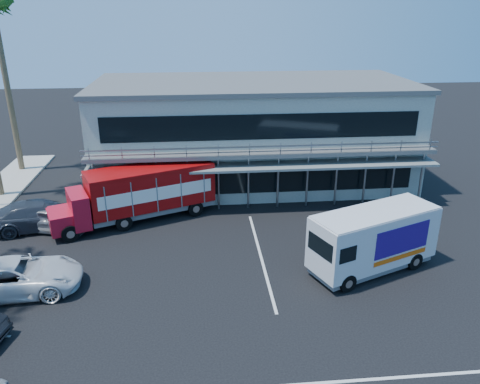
{
  "coord_description": "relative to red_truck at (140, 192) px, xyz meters",
  "views": [
    {
      "loc": [
        -1.12,
        -18.3,
        12.15
      ],
      "look_at": [
        1.23,
        6.43,
        2.3
      ],
      "focal_mm": 35.0,
      "sensor_mm": 36.0,
      "label": 1
    }
  ],
  "objects": [
    {
      "name": "white_van",
      "position": [
        11.86,
        -7.04,
        -0.13
      ],
      "size": [
        6.79,
        4.48,
        3.15
      ],
      "rotation": [
        0.0,
        0.0,
        0.39
      ],
      "color": "silver",
      "rests_on": "ground"
    },
    {
      "name": "building",
      "position": [
        7.62,
        6.69,
        1.86
      ],
      "size": [
        22.4,
        12.0,
        7.3
      ],
      "color": "gray",
      "rests_on": "ground"
    },
    {
      "name": "ground",
      "position": [
        4.62,
        -8.25,
        -1.8
      ],
      "size": [
        120.0,
        120.0,
        0.0
      ],
      "primitive_type": "plane",
      "color": "black",
      "rests_on": "ground"
    },
    {
      "name": "parked_car_c",
      "position": [
        -4.88,
        -7.45,
        -0.99
      ],
      "size": [
        6.02,
        3.2,
        1.61
      ],
      "primitive_type": "imported",
      "rotation": [
        0.0,
        0.0,
        1.66
      ],
      "color": "silver",
      "rests_on": "ground"
    },
    {
      "name": "red_truck",
      "position": [
        0.0,
        0.0,
        0.0
      ],
      "size": [
        9.84,
        5.73,
        3.27
      ],
      "rotation": [
        0.0,
        0.0,
        0.39
      ],
      "color": "#B30E21",
      "rests_on": "ground"
    },
    {
      "name": "parked_car_e",
      "position": [
        -5.07,
        -1.05,
        -1.02
      ],
      "size": [
        4.85,
        2.95,
        1.54
      ],
      "primitive_type": "imported",
      "rotation": [
        0.0,
        0.0,
        1.3
      ],
      "color": "gray",
      "rests_on": "ground"
    },
    {
      "name": "parked_car_d",
      "position": [
        -5.75,
        -0.65,
        -0.96
      ],
      "size": [
        6.17,
        3.61,
        1.68
      ],
      "primitive_type": "imported",
      "rotation": [
        0.0,
        0.0,
        1.8
      ],
      "color": "#2F353E",
      "rests_on": "ground"
    }
  ]
}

